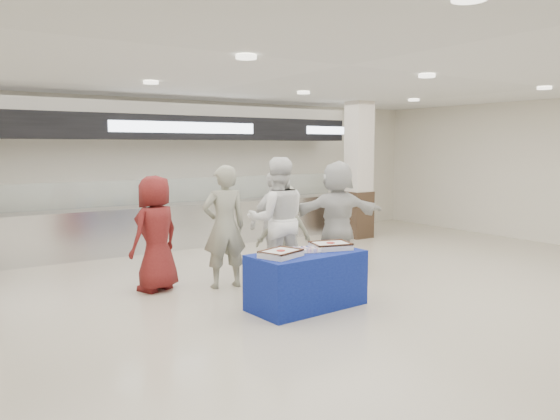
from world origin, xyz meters
TOP-DOWN VIEW (x-y plane):
  - ground at (0.00, 0.00)m, footprint 14.00×14.00m
  - serving_line at (0.00, 5.40)m, footprint 8.70×0.85m
  - column_right at (4.00, 4.20)m, footprint 0.55×0.55m
  - display_table at (-0.41, 0.29)m, footprint 1.60×0.88m
  - sheet_cake_left at (-0.86, 0.25)m, footprint 0.60×0.53m
  - sheet_cake_right at (0.02, 0.32)m, footprint 0.60×0.52m
  - cupcake_tray at (-0.41, 0.34)m, footprint 0.42×0.36m
  - civilian_maroon at (-1.77, 2.26)m, footprint 1.00×0.84m
  - soldier_a at (-0.83, 1.84)m, footprint 0.75×0.56m
  - chef_tall at (0.04, 1.68)m, footprint 1.18×1.07m
  - chef_short at (0.33, 2.17)m, footprint 1.06×0.51m
  - soldier_b at (0.44, 2.08)m, footprint 1.10×0.83m
  - civilian_white at (1.41, 1.86)m, footprint 1.86×1.20m

SIDE VIEW (x-z plane):
  - ground at x=0.00m, z-range 0.00..0.00m
  - display_table at x=-0.41m, z-range 0.00..0.75m
  - soldier_b at x=0.44m, z-range 0.00..1.52m
  - cupcake_tray at x=-0.41m, z-range 0.75..0.81m
  - sheet_cake_left at x=-0.86m, z-range 0.75..0.85m
  - sheet_cake_right at x=0.02m, z-range 0.75..0.86m
  - civilian_maroon at x=-1.77m, z-range 0.00..1.74m
  - chef_short at x=0.33m, z-range 0.00..1.75m
  - soldier_a at x=-0.83m, z-range 0.00..1.89m
  - civilian_white at x=1.41m, z-range 0.00..1.92m
  - chef_tall at x=0.04m, z-range 0.00..2.00m
  - serving_line at x=0.00m, z-range -0.24..2.56m
  - column_right at x=4.00m, z-range -0.07..3.13m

